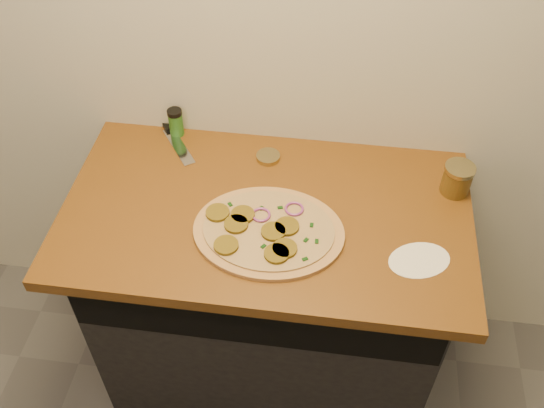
# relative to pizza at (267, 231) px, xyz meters

# --- Properties ---
(cabinet) EXTENTS (1.10, 0.60, 0.86)m
(cabinet) POSITION_rel_pizza_xyz_m (-0.02, 0.12, -0.48)
(cabinet) COLOR black
(cabinet) RESTS_ON ground
(countertop) EXTENTS (1.20, 0.70, 0.04)m
(countertop) POSITION_rel_pizza_xyz_m (-0.02, 0.09, -0.03)
(countertop) COLOR brown
(countertop) RESTS_ON cabinet
(pizza) EXTENTS (0.43, 0.43, 0.03)m
(pizza) POSITION_rel_pizza_xyz_m (0.00, 0.00, 0.00)
(pizza) COLOR tan
(pizza) RESTS_ON countertop
(chefs_knife) EXTENTS (0.19, 0.25, 0.02)m
(chefs_knife) POSITION_rel_pizza_xyz_m (-0.38, 0.39, -0.01)
(chefs_knife) COLOR #B7BAC1
(chefs_knife) RESTS_ON countertop
(mason_jar_lid) EXTENTS (0.08, 0.08, 0.02)m
(mason_jar_lid) POSITION_rel_pizza_xyz_m (-0.04, 0.31, -0.00)
(mason_jar_lid) COLOR tan
(mason_jar_lid) RESTS_ON countertop
(salsa_jar) EXTENTS (0.09, 0.09, 0.10)m
(salsa_jar) POSITION_rel_pizza_xyz_m (0.53, 0.24, 0.04)
(salsa_jar) COLOR maroon
(salsa_jar) RESTS_ON countertop
(spice_shaker) EXTENTS (0.05, 0.05, 0.10)m
(spice_shaker) POSITION_rel_pizza_xyz_m (-0.36, 0.39, 0.04)
(spice_shaker) COLOR #296821
(spice_shaker) RESTS_ON countertop
(flour_spill) EXTENTS (0.23, 0.23, 0.00)m
(flour_spill) POSITION_rel_pizza_xyz_m (0.42, -0.04, -0.01)
(flour_spill) COLOR white
(flour_spill) RESTS_ON countertop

